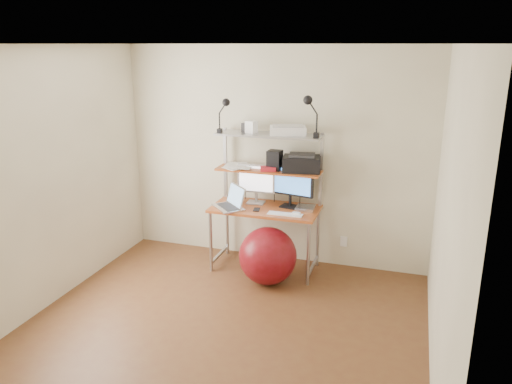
% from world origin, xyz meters
% --- Properties ---
extents(room, '(3.60, 3.60, 3.60)m').
position_xyz_m(room, '(0.00, 0.00, 1.25)').
color(room, brown).
rests_on(room, ground).
extents(computer_desk, '(1.20, 0.60, 1.57)m').
position_xyz_m(computer_desk, '(0.00, 1.50, 0.96)').
color(computer_desk, '#A65220').
rests_on(computer_desk, ground).
extents(desktop, '(1.20, 0.60, 0.00)m').
position_xyz_m(desktop, '(0.00, 1.44, 0.74)').
color(desktop, '#A65220').
rests_on(desktop, computer_desk).
extents(mid_shelf, '(1.18, 0.34, 0.00)m').
position_xyz_m(mid_shelf, '(0.00, 1.57, 1.15)').
color(mid_shelf, '#A65220').
rests_on(mid_shelf, computer_desk).
extents(top_shelf, '(1.18, 0.34, 0.00)m').
position_xyz_m(top_shelf, '(0.00, 1.57, 1.55)').
color(top_shelf, '#A3A3A7').
rests_on(top_shelf, computer_desk).
extents(floor, '(3.60, 3.60, 0.00)m').
position_xyz_m(floor, '(0.00, 0.00, 0.00)').
color(floor, brown).
rests_on(floor, ground).
extents(wall_outlet, '(0.08, 0.01, 0.12)m').
position_xyz_m(wall_outlet, '(0.85, 1.79, 0.30)').
color(wall_outlet, white).
rests_on(wall_outlet, room).
extents(monitor_silver, '(0.44, 0.16, 0.49)m').
position_xyz_m(monitor_silver, '(-0.15, 1.58, 1.00)').
color(monitor_silver, silver).
rests_on(monitor_silver, desktop).
extents(monitor_black, '(0.54, 0.19, 0.54)m').
position_xyz_m(monitor_black, '(0.26, 1.56, 1.01)').
color(monitor_black, black).
rests_on(monitor_black, desktop).
extents(laptop, '(0.47, 0.47, 0.32)m').
position_xyz_m(laptop, '(-0.35, 1.32, 0.79)').
color(laptop, silver).
rests_on(laptop, desktop).
extents(keyboard, '(0.38, 0.11, 0.01)m').
position_xyz_m(keyboard, '(0.27, 1.27, 0.75)').
color(keyboard, white).
rests_on(keyboard, desktop).
extents(mouse, '(0.09, 0.06, 0.02)m').
position_xyz_m(mouse, '(0.39, 1.31, 0.75)').
color(mouse, white).
rests_on(mouse, desktop).
extents(mac_mini, '(0.21, 0.21, 0.04)m').
position_xyz_m(mac_mini, '(0.44, 1.50, 0.76)').
color(mac_mini, silver).
rests_on(mac_mini, desktop).
extents(phone, '(0.08, 0.13, 0.01)m').
position_xyz_m(phone, '(-0.07, 1.33, 0.74)').
color(phone, black).
rests_on(phone, desktop).
extents(printer, '(0.45, 0.34, 0.20)m').
position_xyz_m(printer, '(0.37, 1.59, 1.24)').
color(printer, black).
rests_on(printer, mid_shelf).
extents(nas_cube, '(0.16, 0.16, 0.22)m').
position_xyz_m(nas_cube, '(0.07, 1.56, 1.26)').
color(nas_cube, black).
rests_on(nas_cube, mid_shelf).
extents(red_box, '(0.20, 0.16, 0.05)m').
position_xyz_m(red_box, '(0.01, 1.49, 1.17)').
color(red_box, red).
rests_on(red_box, mid_shelf).
extents(scanner, '(0.44, 0.35, 0.10)m').
position_xyz_m(scanner, '(0.21, 1.60, 1.60)').
color(scanner, white).
rests_on(scanner, top_shelf).
extents(box_white, '(0.14, 0.12, 0.13)m').
position_xyz_m(box_white, '(-0.21, 1.58, 1.62)').
color(box_white, white).
rests_on(box_white, top_shelf).
extents(box_grey, '(0.12, 0.12, 0.10)m').
position_xyz_m(box_grey, '(-0.27, 1.62, 1.60)').
color(box_grey, '#2D2C2F').
rests_on(box_grey, top_shelf).
extents(clip_lamp_left, '(0.15, 0.08, 0.38)m').
position_xyz_m(clip_lamp_left, '(-0.47, 1.46, 1.83)').
color(clip_lamp_left, black).
rests_on(clip_lamp_left, top_shelf).
extents(clip_lamp_right, '(0.17, 0.10, 0.44)m').
position_xyz_m(clip_lamp_right, '(0.46, 1.49, 1.87)').
color(clip_lamp_right, black).
rests_on(clip_lamp_right, top_shelf).
extents(exercise_ball, '(0.63, 0.63, 0.63)m').
position_xyz_m(exercise_ball, '(0.13, 1.10, 0.31)').
color(exercise_ball, maroon).
rests_on(exercise_ball, floor).
extents(paper_stack, '(0.36, 0.42, 0.02)m').
position_xyz_m(paper_stack, '(-0.37, 1.57, 1.16)').
color(paper_stack, white).
rests_on(paper_stack, mid_shelf).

